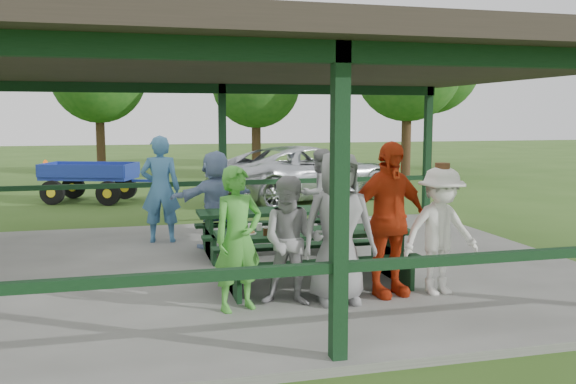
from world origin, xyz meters
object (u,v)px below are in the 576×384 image
object	(u,v)px
contestant_grey_mid	(339,227)
spectator_grey	(319,194)
farm_trailer	(90,181)
contestant_red	(388,219)
contestant_white_fedora	(440,231)
contestant_green	(238,239)
contestant_grey_left	(292,241)
spectator_blue	(161,189)
pickup_truck	(306,173)
picnic_table_far	(274,226)
spectator_lblue	(216,199)
picnic_table_near	(314,250)

from	to	relation	value
contestant_grey_mid	spectator_grey	world-z (taller)	contestant_grey_mid
farm_trailer	contestant_grey_mid	bearing A→B (deg)	-52.11
contestant_red	contestant_white_fedora	distance (m)	0.72
contestant_green	contestant_grey_left	distance (m)	0.68
spectator_blue	farm_trailer	distance (m)	6.91
contestant_white_fedora	contestant_green	bearing A→B (deg)	176.76
contestant_grey_mid	pickup_truck	distance (m)	10.24
spectator_blue	pickup_truck	xyz separation A→B (m)	(4.42, 5.61, -0.30)
contestant_grey_mid	contestant_green	bearing A→B (deg)	-178.35
picnic_table_far	contestant_white_fedora	distance (m)	3.29
contestant_grey_left	contestant_grey_mid	bearing A→B (deg)	14.95
pickup_truck	contestant_grey_mid	bearing A→B (deg)	145.37
picnic_table_far	contestant_grey_mid	distance (m)	2.93
picnic_table_far	spectator_lblue	world-z (taller)	spectator_lblue
picnic_table_near	farm_trailer	size ratio (longest dim) A/B	0.79
picnic_table_far	contestant_grey_mid	world-z (taller)	contestant_grey_mid
picnic_table_far	contestant_white_fedora	size ratio (longest dim) A/B	1.49
contestant_grey_left	picnic_table_far	bearing A→B (deg)	99.94
spectator_grey	contestant_green	bearing A→B (deg)	38.92
spectator_lblue	farm_trailer	world-z (taller)	spectator_lblue
contestant_red	spectator_blue	world-z (taller)	contestant_red
contestant_grey_mid	spectator_lblue	bearing A→B (deg)	108.21
contestant_grey_mid	contestant_red	size ratio (longest dim) A/B	0.95
contestant_red	picnic_table_near	bearing A→B (deg)	124.53
contestant_grey_left	spectator_grey	bearing A→B (deg)	86.70
picnic_table_near	contestant_red	bearing A→B (deg)	-44.81
picnic_table_near	contestant_grey_mid	size ratio (longest dim) A/B	1.41
picnic_table_near	spectator_lblue	bearing A→B (deg)	110.09
spectator_lblue	spectator_blue	bearing A→B (deg)	-58.54
contestant_green	spectator_grey	world-z (taller)	contestant_green
spectator_grey	pickup_truck	bearing A→B (deg)	-125.01
farm_trailer	picnic_table_far	bearing A→B (deg)	-47.14
picnic_table_far	pickup_truck	world-z (taller)	pickup_truck
picnic_table_far	spectator_grey	size ratio (longest dim) A/B	1.50
picnic_table_far	contestant_white_fedora	xyz separation A→B (m)	(1.56, -2.87, 0.37)
spectator_lblue	contestant_grey_left	bearing A→B (deg)	75.86
contestant_green	contestant_grey_left	world-z (taller)	contestant_green
picnic_table_near	contestant_white_fedora	xyz separation A→B (m)	(1.46, -0.87, 0.36)
spectator_lblue	picnic_table_near	bearing A→B (deg)	88.61
picnic_table_near	spectator_lblue	size ratio (longest dim) A/B	1.56
picnic_table_far	spectator_blue	size ratio (longest dim) A/B	1.30
contestant_grey_left	contestant_white_fedora	xyz separation A→B (m)	(2.00, -0.02, 0.04)
picnic_table_far	contestant_grey_mid	xyz separation A→B (m)	(0.15, -2.89, 0.48)
pickup_truck	spectator_lblue	bearing A→B (deg)	130.19
contestant_grey_mid	pickup_truck	world-z (taller)	contestant_grey_mid
contestant_grey_mid	spectator_lblue	distance (m)	3.78
picnic_table_far	spectator_lblue	xyz separation A→B (m)	(-0.90, 0.74, 0.39)
picnic_table_near	spectator_blue	size ratio (longest dim) A/B	1.36
contestant_white_fedora	contestant_grey_mid	bearing A→B (deg)	177.33
contestant_green	contestant_red	bearing A→B (deg)	-15.85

